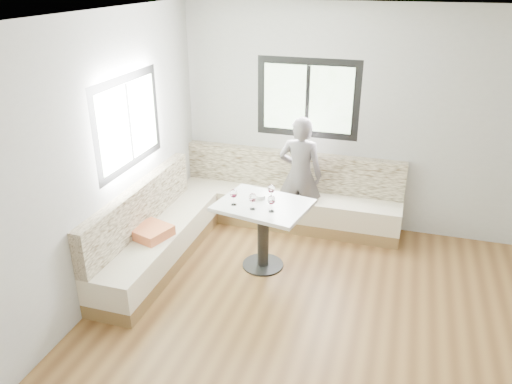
% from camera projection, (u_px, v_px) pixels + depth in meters
% --- Properties ---
extents(room, '(5.01, 5.01, 2.81)m').
position_uv_depth(room, '(346.00, 204.00, 3.98)').
color(room, brown).
rests_on(room, ground).
extents(banquette, '(2.90, 2.80, 0.95)m').
position_uv_depth(banquette, '(234.00, 216.00, 6.18)').
color(banquette, brown).
rests_on(banquette, ground).
extents(table, '(1.09, 0.92, 0.79)m').
position_uv_depth(table, '(263.00, 220.00, 5.51)').
color(table, black).
rests_on(table, ground).
extents(person, '(0.56, 0.37, 1.52)m').
position_uv_depth(person, '(300.00, 175.00, 6.27)').
color(person, '#554E50').
rests_on(person, ground).
extents(olive_ramekin, '(0.11, 0.11, 0.04)m').
position_uv_depth(olive_ramekin, '(260.00, 197.00, 5.54)').
color(olive_ramekin, white).
rests_on(olive_ramekin, table).
extents(wine_glass_a, '(0.08, 0.08, 0.18)m').
position_uv_depth(wine_glass_a, '(234.00, 194.00, 5.35)').
color(wine_glass_a, white).
rests_on(wine_glass_a, table).
extents(wine_glass_b, '(0.08, 0.08, 0.18)m').
position_uv_depth(wine_glass_b, '(253.00, 198.00, 5.25)').
color(wine_glass_b, white).
rests_on(wine_glass_b, table).
extents(wine_glass_c, '(0.08, 0.08, 0.18)m').
position_uv_depth(wine_glass_c, '(271.00, 200.00, 5.20)').
color(wine_glass_c, white).
rests_on(wine_glass_c, table).
extents(wine_glass_d, '(0.08, 0.08, 0.18)m').
position_uv_depth(wine_glass_d, '(271.00, 189.00, 5.46)').
color(wine_glass_d, white).
rests_on(wine_glass_d, table).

